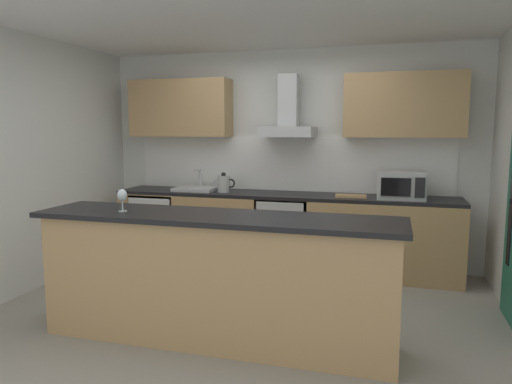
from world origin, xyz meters
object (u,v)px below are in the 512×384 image
oven (285,231)px  kettle (224,183)px  refrigerator (161,226)px  chopping_board (351,196)px  sink (196,188)px  wine_glass (122,196)px  range_hood (288,117)px  microwave (401,185)px

oven → kettle: size_ratio=2.77×
refrigerator → chopping_board: (2.37, -0.02, 0.49)m
sink → wine_glass: (0.28, -2.12, 0.20)m
range_hood → kettle: bearing=-167.7°
microwave → wine_glass: 2.98m
kettle → chopping_board: kettle is taller
microwave → range_hood: range_hood is taller
kettle → chopping_board: 1.51m
refrigerator → kettle: 1.05m
wine_glass → chopping_board: bearing=52.5°
wine_glass → chopping_board: size_ratio=0.52×
oven → chopping_board: size_ratio=2.35×
refrigerator → wine_glass: wine_glass is taller
sink → range_hood: range_hood is taller
microwave → wine_glass: (-2.13, -2.08, 0.08)m
range_hood → wine_glass: 2.48m
refrigerator → sink: size_ratio=1.70×
chopping_board → refrigerator: bearing=179.5°
microwave → kettle: microwave is taller
refrigerator → sink: sink is taller
refrigerator → range_hood: (1.62, 0.13, 1.36)m
range_hood → chopping_board: (0.75, -0.15, -0.88)m
range_hood → microwave: bearing=-7.0°
refrigerator → wine_glass: size_ratio=4.78×
microwave → kettle: 2.04m
sink → oven: bearing=-0.6°
oven → microwave: bearing=-1.2°
kettle → wine_glass: bearing=-92.6°
sink → chopping_board: size_ratio=1.47×
wine_glass → chopping_board: (1.59, 2.08, -0.22)m
range_hood → refrigerator: bearing=-175.3°
oven → chopping_board: chopping_board is taller
chopping_board → sink: bearing=178.9°
sink → microwave: bearing=-0.9°
refrigerator → sink: bearing=1.6°
wine_glass → range_hood: bearing=69.4°
refrigerator → microwave: microwave is taller
sink → chopping_board: sink is taller
sink → range_hood: (1.12, 0.12, 0.86)m
kettle → range_hood: bearing=12.3°
oven → chopping_board: 0.88m
kettle → chopping_board: (1.50, 0.01, -0.09)m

